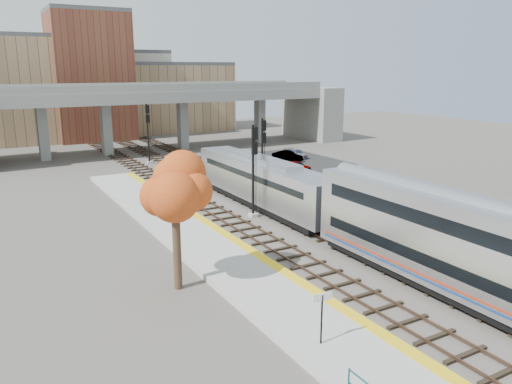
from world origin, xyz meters
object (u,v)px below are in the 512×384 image
signal_mast_near (253,172)px  signal_mast_far (148,134)px  car_a (297,166)px  signal_mast_mid (263,158)px  tree (175,188)px  car_c (297,154)px  locomotive (263,181)px  car_b (287,156)px

signal_mast_near → signal_mast_far: size_ratio=1.00×
signal_mast_near → car_a: 19.07m
signal_mast_mid → tree: (-14.10, -15.10, 2.01)m
car_c → signal_mast_far: bearing=157.2°
locomotive → signal_mast_mid: 4.22m
signal_mast_far → car_b: bearing=-24.7°
car_a → car_b: size_ratio=0.85×
signal_mast_mid → car_a: size_ratio=2.11×
locomotive → tree: size_ratio=2.53×
signal_mast_near → signal_mast_far: signal_mast_near is taller
car_b → car_c: (2.46, 1.53, -0.11)m
locomotive → car_a: (11.15, 11.26, -1.66)m
signal_mast_near → signal_mast_mid: (4.10, 5.59, -0.13)m
signal_mast_mid → car_b: signal_mast_mid is taller
signal_mast_near → car_c: bearing=48.7°
locomotive → car_a: bearing=45.3°
car_c → car_a: bearing=-129.2°
car_c → car_b: bearing=-153.4°
car_a → car_c: size_ratio=0.91×
signal_mast_near → car_b: signal_mast_near is taller
signal_mast_near → car_c: size_ratio=1.97×
signal_mast_far → locomotive: bearing=-85.1°
signal_mast_mid → car_b: 18.07m
signal_mast_near → signal_mast_far: 26.38m
signal_mast_far → car_b: 17.55m
signal_mast_near → car_b: (15.70, 19.15, -3.01)m
locomotive → tree: (-12.10, -11.61, 3.30)m
locomotive → signal_mast_mid: (2.00, 3.49, 1.30)m
signal_mast_mid → signal_mast_far: 21.19m
signal_mast_near → signal_mast_mid: bearing=53.7°
car_a → car_c: (4.91, 7.32, -0.04)m
car_a → car_b: (2.45, 5.79, 0.08)m
tree → car_a: size_ratio=2.22×
car_a → signal_mast_near: bearing=-157.3°
signal_mast_near → car_a: size_ratio=2.17×
signal_mast_near → car_b: 24.94m
locomotive → car_a: locomotive is taller
signal_mast_near → car_c: 27.69m
car_a → signal_mast_far: bearing=113.0°
locomotive → signal_mast_mid: size_ratio=2.66×
signal_mast_far → tree: (-10.00, -35.89, 1.89)m
signal_mast_mid → tree: tree is taller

